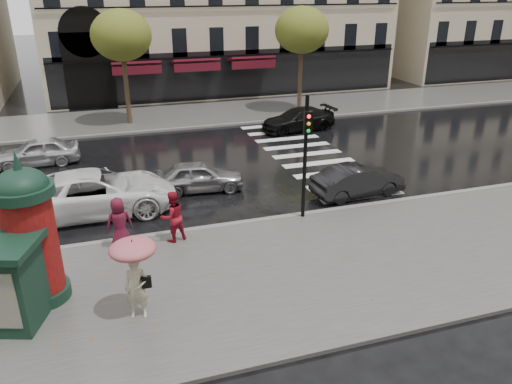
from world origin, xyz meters
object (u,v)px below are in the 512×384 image
object	(u,v)px
woman_umbrella	(135,266)
car_white	(96,193)
car_black	(298,119)
car_silver	(199,176)
woman_red	(173,216)
car_far_silver	(37,152)
car_darkgrey	(358,181)
newsstand	(3,283)
traffic_light	(306,146)
morris_column	(30,231)
man_burgundy	(119,224)

from	to	relation	value
woman_umbrella	car_white	xyz separation A→B (m)	(-0.85, 7.00, -0.76)
car_white	car_black	world-z (taller)	car_white
car_silver	car_white	size ratio (longest dim) A/B	0.63
woman_umbrella	woman_red	size ratio (longest dim) A/B	1.29
car_white	car_far_silver	bearing A→B (deg)	21.60
woman_red	car_darkgrey	bearing A→B (deg)	175.23
newsstand	car_far_silver	size ratio (longest dim) A/B	0.61
woman_umbrella	car_far_silver	bearing A→B (deg)	104.17
woman_umbrella	newsstand	xyz separation A→B (m)	(-3.08, 0.69, -0.29)
traffic_light	car_black	distance (m)	12.14
morris_column	car_black	size ratio (longest dim) A/B	0.95
traffic_light	newsstand	world-z (taller)	traffic_light
woman_red	newsstand	distance (m)	5.51
woman_umbrella	traffic_light	size ratio (longest dim) A/B	0.50
morris_column	newsstand	distance (m)	1.41
car_far_silver	woman_umbrella	bearing A→B (deg)	11.02
morris_column	newsstand	bearing A→B (deg)	-125.24
woman_umbrella	car_darkgrey	xyz separation A→B (m)	(9.19, 5.56, -0.95)
morris_column	car_black	distance (m)	18.83
woman_red	man_burgundy	bearing A→B (deg)	-17.92
woman_red	car_far_silver	world-z (taller)	woman_red
newsstand	car_black	xyz separation A→B (m)	(13.62, 14.52, -0.65)
morris_column	car_darkgrey	world-z (taller)	morris_column
man_burgundy	car_far_silver	size ratio (longest dim) A/B	0.45
car_silver	car_darkgrey	bearing A→B (deg)	-105.91
car_white	morris_column	bearing A→B (deg)	163.68
morris_column	car_far_silver	xyz separation A→B (m)	(-0.96, 11.73, -1.47)
traffic_light	car_white	distance (m)	7.89
morris_column	traffic_light	xyz separation A→B (m)	(8.63, 2.45, 0.69)
car_darkgrey	newsstand	bearing A→B (deg)	106.37
newsstand	car_black	world-z (taller)	newsstand
newsstand	car_darkgrey	size ratio (longest dim) A/B	0.60
man_burgundy	car_white	bearing A→B (deg)	-89.30
car_white	car_far_silver	distance (m)	6.84
car_silver	woman_umbrella	bearing A→B (deg)	164.32
woman_red	man_burgundy	size ratio (longest dim) A/B	1.00
newsstand	car_far_silver	distance (m)	12.69
car_darkgrey	car_black	size ratio (longest dim) A/B	0.86
man_burgundy	car_white	distance (m)	3.31
man_burgundy	traffic_light	distance (m)	6.66
newsstand	car_far_silver	xyz separation A→B (m)	(-0.29, 12.67, -0.64)
car_black	car_silver	bearing A→B (deg)	-51.96
woman_red	car_white	xyz separation A→B (m)	(-2.33, 3.24, -0.17)
car_darkgrey	man_burgundy	bearing A→B (deg)	95.56
car_silver	car_black	xyz separation A→B (m)	(7.33, 7.22, 0.01)
traffic_light	newsstand	size ratio (longest dim) A/B	1.93
car_darkgrey	car_black	world-z (taller)	car_black
man_burgundy	traffic_light	bearing A→B (deg)	172.01
newsstand	car_darkgrey	world-z (taller)	newsstand
woman_red	morris_column	xyz separation A→B (m)	(-3.90, -2.14, 1.13)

